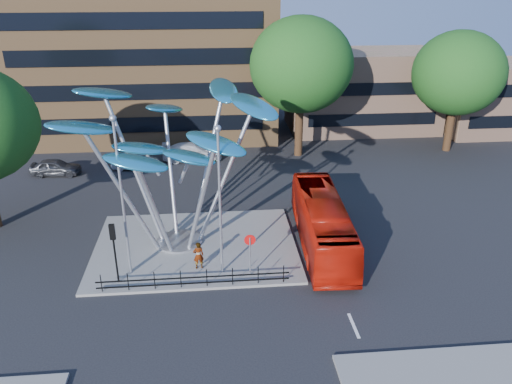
{
  "coord_description": "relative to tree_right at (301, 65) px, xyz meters",
  "views": [
    {
      "loc": [
        0.17,
        -20.37,
        15.14
      ],
      "look_at": [
        2.46,
        4.0,
        4.39
      ],
      "focal_mm": 35.0,
      "sensor_mm": 36.0,
      "label": 1
    }
  ],
  "objects": [
    {
      "name": "leaf_sculpture",
      "position": [
        -10.07,
        -15.32,
        -1.16
      ],
      "size": [
        12.72,
        9.54,
        9.51
      ],
      "color": "#9EA0A5",
      "rests_on": "traffic_island"
    },
    {
      "name": "low_building_near",
      "position": [
        8.0,
        8.0,
        -4.04
      ],
      "size": [
        15.0,
        8.0,
        8.0
      ],
      "primitive_type": "cube",
      "color": "tan",
      "rests_on": "ground"
    },
    {
      "name": "parked_car_right",
      "position": [
        -9.53,
        -0.42,
        -7.28
      ],
      "size": [
        5.28,
        2.34,
        1.51
      ],
      "primitive_type": "imported",
      "rotation": [
        0.0,
        0.0,
        1.61
      ],
      "color": "silver",
      "rests_on": "ground"
    },
    {
      "name": "tree_right",
      "position": [
        0.0,
        0.0,
        0.0
      ],
      "size": [
        8.8,
        8.8,
        12.11
      ],
      "color": "black",
      "rests_on": "ground"
    },
    {
      "name": "parked_car_mid",
      "position": [
        -14.21,
        -2.27,
        -7.39
      ],
      "size": [
        4.03,
        1.78,
        1.29
      ],
      "primitive_type": "imported",
      "rotation": [
        0.0,
        0.0,
        1.46
      ],
      "color": "#AEB0B6",
      "rests_on": "ground"
    },
    {
      "name": "ground",
      "position": [
        -8.0,
        -22.0,
        -8.04
      ],
      "size": [
        120.0,
        120.0,
        0.0
      ],
      "primitive_type": "plane",
      "color": "black",
      "rests_on": "ground"
    },
    {
      "name": "street_lamp_left",
      "position": [
        -12.5,
        -18.5,
        -2.68
      ],
      "size": [
        0.36,
        0.36,
        8.8
      ],
      "color": "#9EA0A5",
      "rests_on": "traffic_island"
    },
    {
      "name": "tree_far",
      "position": [
        14.0,
        0.0,
        -0.93
      ],
      "size": [
        8.0,
        8.0,
        10.81
      ],
      "color": "black",
      "rests_on": "ground"
    },
    {
      "name": "red_bus",
      "position": [
        -1.4,
        -16.3,
        -6.55
      ],
      "size": [
        3.05,
        10.78,
        2.97
      ],
      "primitive_type": "imported",
      "rotation": [
        0.0,
        0.0,
        -0.05
      ],
      "color": "#B71608",
      "rests_on": "ground"
    },
    {
      "name": "parked_car_left",
      "position": [
        -20.55,
        -3.03,
        -7.36
      ],
      "size": [
        4.05,
        1.81,
        1.35
      ],
      "primitive_type": "imported",
      "rotation": [
        0.0,
        0.0,
        1.52
      ],
      "color": "#393B40",
      "rests_on": "ground"
    },
    {
      "name": "pedestrian",
      "position": [
        -8.77,
        -18.52,
        -7.08
      ],
      "size": [
        0.65,
        0.49,
        1.61
      ],
      "primitive_type": "imported",
      "rotation": [
        0.0,
        0.0,
        3.33
      ],
      "color": "gray",
      "rests_on": "traffic_island"
    },
    {
      "name": "traffic_island",
      "position": [
        -9.0,
        -16.0,
        -7.96
      ],
      "size": [
        12.0,
        9.0,
        0.15
      ],
      "primitive_type": "cube",
      "color": "slate",
      "rests_on": "ground"
    },
    {
      "name": "no_entry_sign_island",
      "position": [
        -6.0,
        -19.48,
        -6.22
      ],
      "size": [
        0.6,
        0.1,
        2.45
      ],
      "color": "#9EA0A5",
      "rests_on": "traffic_island"
    },
    {
      "name": "low_building_far",
      "position": [
        22.0,
        6.0,
        -4.54
      ],
      "size": [
        12.0,
        8.0,
        7.0
      ],
      "primitive_type": "cube",
      "color": "tan",
      "rests_on": "ground"
    },
    {
      "name": "street_lamp_right",
      "position": [
        -7.5,
        -19.0,
        -2.94
      ],
      "size": [
        0.36,
        0.36,
        8.3
      ],
      "color": "#9EA0A5",
      "rests_on": "traffic_island"
    },
    {
      "name": "pedestrian_railing_front",
      "position": [
        -9.0,
        -20.3,
        -7.48
      ],
      "size": [
        10.0,
        0.06,
        1.0
      ],
      "color": "black",
      "rests_on": "traffic_island"
    },
    {
      "name": "traffic_light_island",
      "position": [
        -13.0,
        -19.5,
        -5.42
      ],
      "size": [
        0.28,
        0.18,
        3.42
      ],
      "color": "black",
      "rests_on": "traffic_island"
    }
  ]
}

